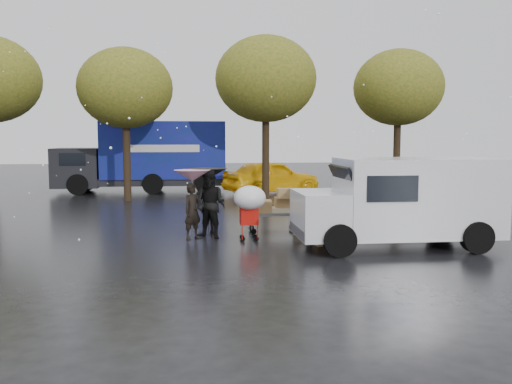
{
  "coord_description": "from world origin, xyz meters",
  "views": [
    {
      "loc": [
        -0.68,
        -13.68,
        2.69
      ],
      "look_at": [
        1.02,
        1.0,
        1.22
      ],
      "focal_mm": 38.0,
      "sensor_mm": 36.0,
      "label": 1
    }
  ],
  "objects": [
    {
      "name": "person_pink",
      "position": [
        -0.71,
        0.73,
        0.75
      ],
      "size": [
        0.65,
        0.62,
        1.5
      ],
      "primitive_type": "imported",
      "rotation": [
        0.0,
        0.0,
        0.67
      ],
      "color": "black",
      "rests_on": "ground"
    },
    {
      "name": "person_black",
      "position": [
        -0.27,
        1.37,
        0.77
      ],
      "size": [
        0.9,
        0.38,
        1.53
      ],
      "primitive_type": "imported",
      "rotation": [
        0.0,
        0.0,
        3.13
      ],
      "color": "black",
      "rests_on": "ground"
    },
    {
      "name": "vendor_cart",
      "position": [
        1.67,
        1.54,
        0.73
      ],
      "size": [
        1.52,
        0.8,
        1.27
      ],
      "color": "slate",
      "rests_on": "ground"
    },
    {
      "name": "box_ground_near",
      "position": [
        2.62,
        -0.47,
        0.24
      ],
      "size": [
        0.59,
        0.5,
        0.49
      ],
      "primitive_type": "cube",
      "rotation": [
        0.0,
        0.0,
        0.13
      ],
      "color": "olive",
      "rests_on": "ground"
    },
    {
      "name": "umbrella_pink",
      "position": [
        -0.71,
        0.73,
        1.7
      ],
      "size": [
        0.97,
        0.97,
        1.85
      ],
      "color": "#4C4C4C",
      "rests_on": "ground"
    },
    {
      "name": "blue_truck",
      "position": [
        -2.96,
        13.78,
        1.76
      ],
      "size": [
        8.3,
        2.6,
        3.5
      ],
      "color": "navy",
      "rests_on": "ground"
    },
    {
      "name": "umbrella_black",
      "position": [
        -0.27,
        1.37,
        1.7
      ],
      "size": [
        1.05,
        1.05,
        1.85
      ],
      "color": "#4C4C4C",
      "rests_on": "ground"
    },
    {
      "name": "white_van",
      "position": [
        4.42,
        -0.92,
        1.16
      ],
      "size": [
        4.91,
        2.18,
        2.2
      ],
      "color": "silver",
      "rests_on": "ground"
    },
    {
      "name": "box_ground_far",
      "position": [
        2.31,
        1.09,
        0.17
      ],
      "size": [
        0.5,
        0.43,
        0.34
      ],
      "primitive_type": "cube",
      "rotation": [
        0.0,
        0.0,
        -0.24
      ],
      "color": "olive",
      "rests_on": "ground"
    },
    {
      "name": "ground",
      "position": [
        0.0,
        0.0,
        0.0
      ],
      "size": [
        90.0,
        90.0,
        0.0
      ],
      "primitive_type": "plane",
      "color": "black",
      "rests_on": "ground"
    },
    {
      "name": "shopping_cart",
      "position": [
        0.77,
        0.24,
        1.06
      ],
      "size": [
        0.84,
        0.84,
        1.46
      ],
      "color": "red",
      "rests_on": "ground"
    },
    {
      "name": "yellow_taxi",
      "position": [
        3.09,
        12.27,
        0.82
      ],
      "size": [
        5.17,
        3.77,
        1.64
      ],
      "primitive_type": "imported",
      "rotation": [
        0.0,
        0.0,
        2.0
      ],
      "color": "yellow",
      "rests_on": "ground"
    },
    {
      "name": "person_middle",
      "position": [
        -0.24,
        0.78,
        0.93
      ],
      "size": [
        1.13,
        1.07,
        1.85
      ],
      "primitive_type": "imported",
      "rotation": [
        0.0,
        0.0,
        -0.56
      ],
      "color": "black",
      "rests_on": "ground"
    },
    {
      "name": "tree_row",
      "position": [
        -0.47,
        10.0,
        5.02
      ],
      "size": [
        21.6,
        4.4,
        7.12
      ],
      "color": "black",
      "rests_on": "ground"
    }
  ]
}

